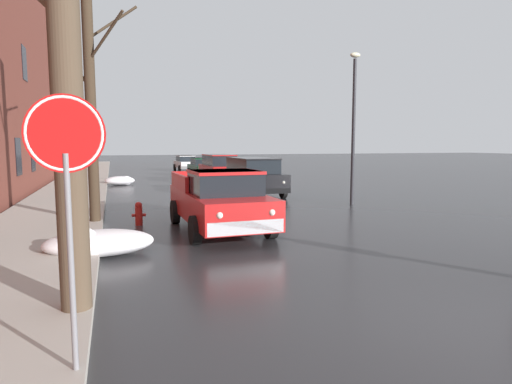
{
  "coord_description": "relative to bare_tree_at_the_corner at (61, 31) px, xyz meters",
  "views": [
    {
      "loc": [
        -4.24,
        -4.12,
        2.44
      ],
      "look_at": [
        -0.3,
        7.65,
        1.07
      ],
      "focal_mm": 30.15,
      "sensor_mm": 36.0,
      "label": 1
    }
  ],
  "objects": [
    {
      "name": "bare_tree_at_the_corner",
      "position": [
        0.0,
        0.0,
        0.0
      ],
      "size": [
        2.54,
        2.02,
        7.36
      ],
      "color": "#4C3D2D",
      "rests_on": "ground"
    },
    {
      "name": "pickup_truck_red_approaching_near_lane",
      "position": [
        3.41,
        5.3,
        -3.06
      ],
      "size": [
        2.28,
        5.18,
        1.76
      ],
      "color": "red",
      "rests_on": "ground"
    },
    {
      "name": "fire_hydrant",
      "position": [
        1.29,
        6.98,
        -3.59
      ],
      "size": [
        0.42,
        0.22,
        0.71
      ],
      "color": "#B21E19",
      "rests_on": "ground"
    },
    {
      "name": "ground_plane",
      "position": [
        4.82,
        -2.28,
        -3.94
      ],
      "size": [
        200.0,
        200.0,
        0.0
      ],
      "primitive_type": "plane",
      "color": "#2B2B2D"
    },
    {
      "name": "brick_townhouse_facade",
      "position": [
        -3.52,
        15.71,
        1.96
      ],
      "size": [
        0.63,
        80.0,
        11.8
      ],
      "color": "brown",
      "rests_on": "ground"
    },
    {
      "name": "bare_tree_second_along_sidewalk",
      "position": [
        0.05,
        7.25,
        -0.21
      ],
      "size": [
        2.43,
        1.87,
        7.29
      ],
      "color": "#382B1E",
      "rests_on": "ground"
    },
    {
      "name": "stop_sign_at_corner",
      "position": [
        0.15,
        -1.87,
        -1.67
      ],
      "size": [
        0.76,
        0.13,
        2.93
      ],
      "color": "slate",
      "rests_on": "ground"
    },
    {
      "name": "snow_bank_along_left_kerb",
      "position": [
        8.87,
        24.67,
        -3.54
      ],
      "size": [
        2.72,
        0.97,
        0.83
      ],
      "color": "white",
      "rests_on": "ground"
    },
    {
      "name": "snow_bank_near_corner_left",
      "position": [
        0.17,
        3.48,
        -3.65
      ],
      "size": [
        2.35,
        1.33,
        0.7
      ],
      "color": "white",
      "rests_on": "ground"
    },
    {
      "name": "street_lamp_post",
      "position": [
        9.83,
        8.89,
        -0.56
      ],
      "size": [
        0.44,
        0.24,
        6.06
      ],
      "color": "#28282D",
      "rests_on": "ground"
    },
    {
      "name": "left_sidewalk_slab",
      "position": [
        -1.38,
        15.72,
        -3.86
      ],
      "size": [
        3.27,
        80.0,
        0.16
      ],
      "primitive_type": "cube",
      "color": "#A8A399",
      "rests_on": "ground"
    },
    {
      "name": "suv_black_parked_kerbside_close",
      "position": [
        6.93,
        13.11,
        -2.95
      ],
      "size": [
        2.17,
        4.87,
        1.82
      ],
      "color": "black",
      "rests_on": "ground"
    },
    {
      "name": "sedan_green_parked_far_down_block",
      "position": [
        7.18,
        26.08,
        -3.19
      ],
      "size": [
        2.0,
        4.28,
        1.42
      ],
      "color": "#1E5633",
      "rests_on": "ground"
    },
    {
      "name": "snow_bank_mid_block_left",
      "position": [
        1.03,
        20.7,
        -3.67
      ],
      "size": [
        1.74,
        1.06,
        0.56
      ],
      "color": "white",
      "rests_on": "ground"
    },
    {
      "name": "suv_red_parked_kerbside_mid",
      "position": [
        6.99,
        20.16,
        -2.95
      ],
      "size": [
        2.0,
        4.54,
        1.82
      ],
      "color": "red",
      "rests_on": "ground"
    },
    {
      "name": "sedan_white_queued_behind_truck",
      "position": [
        7.1,
        33.8,
        -3.19
      ],
      "size": [
        1.98,
        4.08,
        1.42
      ],
      "color": "silver",
      "rests_on": "ground"
    }
  ]
}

